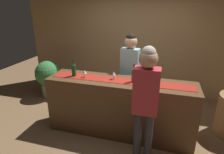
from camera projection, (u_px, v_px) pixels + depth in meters
name	position (u px, v px, depth m)	size (l,w,h in m)	color
ground_plane	(119.00, 131.00, 3.54)	(10.00, 10.00, 0.00)	brown
back_wall	(139.00, 37.00, 4.74)	(6.00, 0.12, 2.90)	tan
bar_counter	(120.00, 107.00, 3.37)	(2.52, 0.60, 1.01)	#543821
counter_runner_cloth	(120.00, 80.00, 3.18)	(2.40, 0.28, 0.01)	maroon
wine_bottle_amber	(134.00, 76.00, 3.09)	(0.07, 0.07, 0.30)	brown
wine_bottle_green	(74.00, 70.00, 3.34)	(0.07, 0.07, 0.30)	#194723
wine_glass_near_customer	(114.00, 74.00, 3.20)	(0.07, 0.07, 0.14)	silver
wine_glass_mid_counter	(148.00, 77.00, 3.04)	(0.07, 0.07, 0.14)	silver
wine_glass_far_end	(85.00, 72.00, 3.28)	(0.07, 0.07, 0.14)	silver
bartender	(130.00, 68.00, 3.68)	(0.36, 0.24, 1.72)	#26262B
customer_sipping	(146.00, 95.00, 2.53)	(0.34, 0.24, 1.74)	#33333D
potted_plant_tall	(48.00, 76.00, 4.74)	(0.63, 0.63, 0.93)	#9E9389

